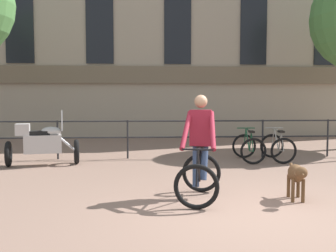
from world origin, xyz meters
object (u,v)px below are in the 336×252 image
parked_motorcycle (42,143)px  parked_bicycle_near_lamp (249,147)px  cyclist_with_bike (200,152)px  parked_bicycle_mid_left (278,147)px  dog (297,175)px

parked_motorcycle → parked_bicycle_near_lamp: parked_motorcycle is taller
cyclist_with_bike → parked_motorcycle: cyclist_with_bike is taller
parked_motorcycle → parked_bicycle_mid_left: size_ratio=1.57×
dog → parked_bicycle_mid_left: size_ratio=0.78×
parked_motorcycle → parked_bicycle_mid_left: parked_motorcycle is taller
dog → parked_motorcycle: size_ratio=0.50×
dog → parked_bicycle_near_lamp: 4.00m
cyclist_with_bike → parked_bicycle_mid_left: bearing=67.3°
parked_motorcycle → dog: bearing=-137.9°
parked_bicycle_near_lamp → parked_motorcycle: bearing=5.9°
dog → parked_bicycle_mid_left: (1.10, 3.99, -0.06)m
parked_bicycle_near_lamp → cyclist_with_bike: bearing=65.9°
dog → parked_bicycle_near_lamp: parked_bicycle_near_lamp is taller
parked_bicycle_near_lamp → dog: bearing=87.8°
parked_bicycle_mid_left → cyclist_with_bike: bearing=57.8°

